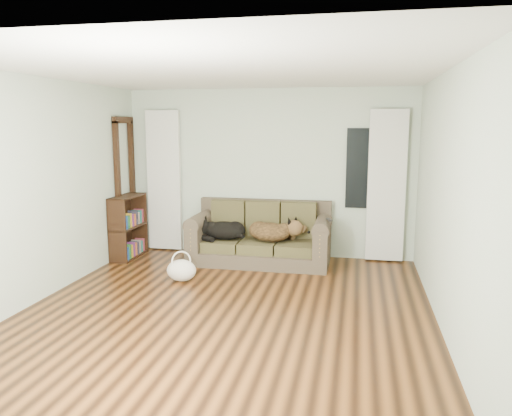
% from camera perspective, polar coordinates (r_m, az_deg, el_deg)
% --- Properties ---
extents(floor, '(5.00, 5.00, 0.00)m').
position_cam_1_polar(floor, '(5.72, -3.20, -11.47)').
color(floor, black).
rests_on(floor, ground).
extents(ceiling, '(5.00, 5.00, 0.00)m').
position_cam_1_polar(ceiling, '(5.38, -3.46, 15.39)').
color(ceiling, white).
rests_on(ceiling, ground).
extents(wall_back, '(4.50, 0.04, 2.60)m').
position_cam_1_polar(wall_back, '(7.82, 1.40, 4.01)').
color(wall_back, '#B8C1B2').
rests_on(wall_back, ground).
extents(wall_left, '(0.04, 5.00, 2.60)m').
position_cam_1_polar(wall_left, '(6.36, -23.33, 1.97)').
color(wall_left, '#B8C1B2').
rests_on(wall_left, ground).
extents(wall_right, '(0.04, 5.00, 2.60)m').
position_cam_1_polar(wall_right, '(5.29, 20.95, 0.75)').
color(wall_right, '#B8C1B2').
rests_on(wall_right, ground).
extents(curtain_left, '(0.55, 0.08, 2.25)m').
position_cam_1_polar(curtain_left, '(8.24, -10.44, 3.08)').
color(curtain_left, silver).
rests_on(curtain_left, ground).
extents(curtain_right, '(0.55, 0.08, 2.25)m').
position_cam_1_polar(curtain_right, '(7.65, 14.69, 2.45)').
color(curtain_right, silver).
rests_on(curtain_right, ground).
extents(window_pane, '(0.50, 0.03, 1.20)m').
position_cam_1_polar(window_pane, '(7.66, 12.13, 4.44)').
color(window_pane, black).
rests_on(window_pane, wall_back).
extents(door_casing, '(0.07, 0.60, 2.10)m').
position_cam_1_polar(door_casing, '(8.12, -14.68, 2.12)').
color(door_casing, black).
rests_on(door_casing, ground).
extents(sofa, '(2.06, 0.89, 0.84)m').
position_cam_1_polar(sofa, '(7.45, 0.45, -2.89)').
color(sofa, '#423728').
rests_on(sofa, floor).
extents(dog_black_lab, '(0.69, 0.52, 0.27)m').
position_cam_1_polar(dog_black_lab, '(7.51, -3.92, -2.57)').
color(dog_black_lab, black).
rests_on(dog_black_lab, sofa).
extents(dog_shepherd, '(0.80, 0.68, 0.30)m').
position_cam_1_polar(dog_shepherd, '(7.37, 1.88, -2.70)').
color(dog_shepherd, black).
rests_on(dog_shepherd, sofa).
extents(tv_remote, '(0.10, 0.18, 0.02)m').
position_cam_1_polar(tv_remote, '(7.09, 8.36, -1.31)').
color(tv_remote, black).
rests_on(tv_remote, sofa).
extents(tote_bag, '(0.48, 0.43, 0.29)m').
position_cam_1_polar(tote_bag, '(6.71, -8.52, -6.94)').
color(tote_bag, silver).
rests_on(tote_bag, floor).
extents(bookshelf, '(0.40, 0.81, 0.97)m').
position_cam_1_polar(bookshelf, '(7.99, -14.39, -1.98)').
color(bookshelf, black).
rests_on(bookshelf, floor).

